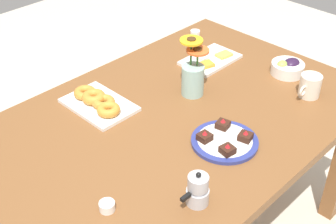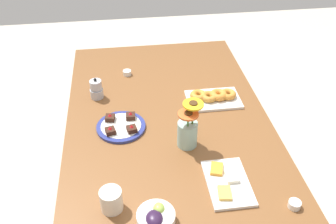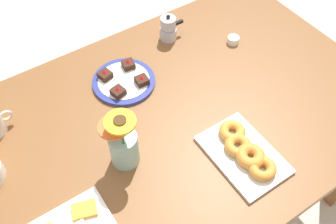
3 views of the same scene
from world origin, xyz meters
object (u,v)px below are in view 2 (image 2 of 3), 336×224
Objects in this scene: jam_cup_honey at (295,204)px; flower_vase at (188,131)px; moka_pot at (96,89)px; coffee_mug at (111,200)px; dessert_plate at (121,126)px; cheese_platter at (227,182)px; croissant_platter at (213,97)px; jam_cup_berry at (127,73)px; dining_table at (168,131)px; grape_bowl at (156,218)px.

jam_cup_honey is 0.20× the size of flower_vase.
flower_vase reaches higher than moka_pot.
coffee_mug is 0.48m from dessert_plate.
cheese_platter is at bearing -82.73° from coffee_mug.
moka_pot reaches higher than croissant_platter.
dessert_plate is at bearing 48.51° from jam_cup_honey.
jam_cup_honey is 1.20m from jam_cup_berry.
croissant_platter is 0.74m from jam_cup_honey.
dining_table is at bearing 115.26° from croissant_platter.
grape_bowl is 0.83m from croissant_platter.
coffee_mug reaches higher than dining_table.
dessert_plate is 0.34m from flower_vase.
croissant_platter reaches higher than cheese_platter.
dining_table is 0.50m from cheese_platter.
croissant_platter is 0.39m from flower_vase.
coffee_mug is at bearing 97.27° from cheese_platter.
flower_vase is at bearing 40.35° from jam_cup_honey.
coffee_mug is at bearing 82.60° from jam_cup_honey.
dessert_plate reaches higher than jam_cup_berry.
grape_bowl is 0.54× the size of cheese_platter.
dining_table is 0.49m from jam_cup_berry.
coffee_mug is at bearing 151.20° from dining_table.
jam_cup_honey is at bearing -131.49° from dessert_plate.
grape_bowl is 0.53m from jam_cup_honey.
moka_pot is (0.84, 0.22, 0.02)m from grape_bowl.
grape_bowl is 0.50× the size of croissant_platter.
jam_cup_berry is at bearing -39.38° from moka_pot.
coffee_mug is 0.85× the size of grape_bowl.
grape_bowl reaches higher than dessert_plate.
grape_bowl is at bearing 152.16° from croissant_platter.
coffee_mug is at bearing 59.67° from grape_bowl.
dining_table is at bearing 33.57° from jam_cup_honey.
dining_table is at bearing -123.82° from moka_pot.
croissant_platter reaches higher than jam_cup_berry.
dining_table is 0.44m from moka_pot.
croissant_platter is 2.35× the size of moka_pot.
cheese_platter is (-0.46, -0.18, 0.10)m from dining_table.
dining_table is 6.78× the size of dessert_plate.
flower_vase reaches higher than jam_cup_honey.
cheese_platter is 0.59m from croissant_platter.
grape_bowl reaches higher than dining_table.
coffee_mug is 0.43× the size of croissant_platter.
grape_bowl reaches higher than cheese_platter.
flower_vase is (0.40, 0.34, 0.07)m from jam_cup_honey.
jam_cup_honey is (0.00, -0.53, -0.01)m from grape_bowl.
jam_cup_honey is at bearing -89.70° from grape_bowl.
cheese_platter is at bearing -142.54° from moka_pot.
jam_cup_berry is (0.44, 0.18, 0.10)m from dining_table.
dining_table is 11.33× the size of grape_bowl.
jam_cup_honey is 0.53m from flower_vase.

